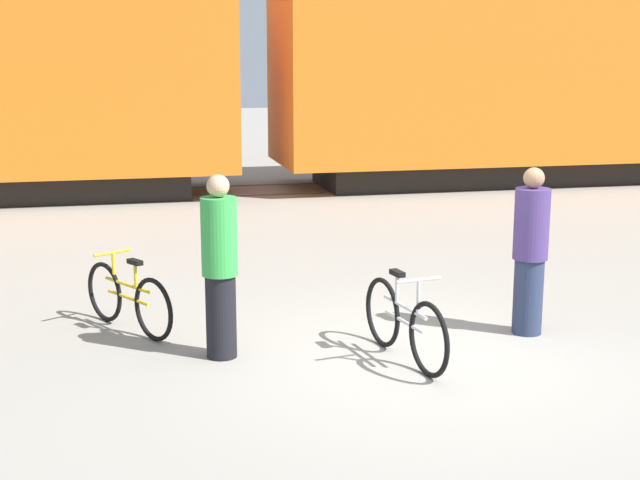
# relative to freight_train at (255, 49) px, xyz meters

# --- Properties ---
(ground_plane) EXTENTS (80.00, 80.00, 0.00)m
(ground_plane) POSITION_rel_freight_train_xyz_m (0.00, -11.12, -3.01)
(ground_plane) COLOR gray
(freight_train) EXTENTS (25.46, 3.12, 5.73)m
(freight_train) POSITION_rel_freight_train_xyz_m (0.00, 0.00, 0.00)
(freight_train) COLOR black
(freight_train) RESTS_ON ground_plane
(rail_near) EXTENTS (37.46, 0.07, 0.01)m
(rail_near) POSITION_rel_freight_train_xyz_m (0.00, -0.72, -3.00)
(rail_near) COLOR #4C4238
(rail_near) RESTS_ON ground_plane
(rail_far) EXTENTS (37.46, 0.07, 0.01)m
(rail_far) POSITION_rel_freight_train_xyz_m (0.00, 0.72, -3.00)
(rail_far) COLOR #4C4238
(rail_far) RESTS_ON ground_plane
(bicycle_yellow) EXTENTS (0.89, 1.43, 0.84)m
(bicycle_yellow) POSITION_rel_freight_train_xyz_m (-2.87, -9.59, -2.65)
(bicycle_yellow) COLOR black
(bicycle_yellow) RESTS_ON ground_plane
(bicycle_silver) EXTENTS (0.46, 1.65, 0.89)m
(bicycle_silver) POSITION_rel_freight_train_xyz_m (-0.27, -11.15, -2.63)
(bicycle_silver) COLOR black
(bicycle_silver) RESTS_ON ground_plane
(person_in_green) EXTENTS (0.35, 0.35, 1.81)m
(person_in_green) POSITION_rel_freight_train_xyz_m (-1.99, -10.65, -2.10)
(person_in_green) COLOR black
(person_in_green) RESTS_ON ground_plane
(person_in_purple) EXTENTS (0.37, 0.37, 1.78)m
(person_in_purple) POSITION_rel_freight_train_xyz_m (1.28, -10.62, -2.12)
(person_in_purple) COLOR #283351
(person_in_purple) RESTS_ON ground_plane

